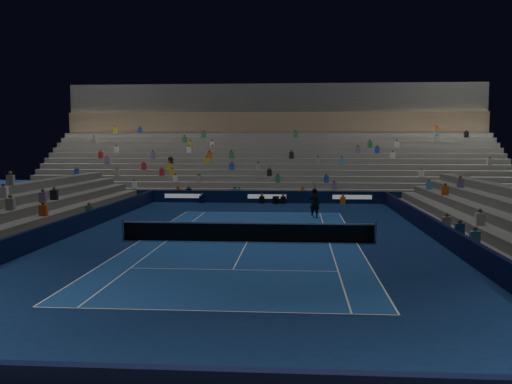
{
  "coord_description": "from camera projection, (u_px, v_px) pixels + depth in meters",
  "views": [
    {
      "loc": [
        2.51,
        -28.11,
        4.99
      ],
      "look_at": [
        0.0,
        6.0,
        2.0
      ],
      "focal_mm": 39.63,
      "sensor_mm": 36.0,
      "label": 1
    }
  ],
  "objects": [
    {
      "name": "ground",
      "position": [
        247.0,
        242.0,
        28.55
      ],
      "size": [
        90.0,
        90.0,
        0.0
      ],
      "primitive_type": "plane",
      "color": "#0B1E47",
      "rests_on": "ground"
    },
    {
      "name": "court_surface",
      "position": [
        247.0,
        242.0,
        28.54
      ],
      "size": [
        10.97,
        23.77,
        0.01
      ],
      "primitive_type": "cube",
      "color": "navy",
      "rests_on": "ground"
    },
    {
      "name": "sponsor_barrier_far",
      "position": [
        267.0,
        197.0,
        46.88
      ],
      "size": [
        44.0,
        0.25,
        1.0
      ],
      "primitive_type": "cube",
      "color": "black",
      "rests_on": "ground"
    },
    {
      "name": "sponsor_barrier_east",
      "position": [
        443.0,
        234.0,
        27.79
      ],
      "size": [
        0.25,
        37.0,
        1.0
      ],
      "primitive_type": "cube",
      "color": "black",
      "rests_on": "ground"
    },
    {
      "name": "sponsor_barrier_west",
      "position": [
        61.0,
        230.0,
        29.21
      ],
      "size": [
        0.25,
        37.0,
        1.0
      ],
      "primitive_type": "cube",
      "color": "black",
      "rests_on": "ground"
    },
    {
      "name": "grandstand_main",
      "position": [
        272.0,
        159.0,
        55.97
      ],
      "size": [
        44.0,
        15.2,
        11.2
      ],
      "color": "slate",
      "rests_on": "ground"
    },
    {
      "name": "tennis_net",
      "position": [
        247.0,
        232.0,
        28.5
      ],
      "size": [
        12.9,
        0.1,
        1.1
      ],
      "color": "#B2B2B7",
      "rests_on": "ground"
    },
    {
      "name": "tennis_player",
      "position": [
        315.0,
        203.0,
        37.5
      ],
      "size": [
        0.85,
        0.73,
        1.98
      ],
      "primitive_type": "imported",
      "rotation": [
        0.0,
        0.0,
        2.72
      ],
      "color": "black",
      "rests_on": "ground"
    },
    {
      "name": "broadcast_camera",
      "position": [
        276.0,
        200.0,
        46.37
      ],
      "size": [
        0.54,
        0.95,
        0.6
      ],
      "color": "black",
      "rests_on": "ground"
    }
  ]
}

